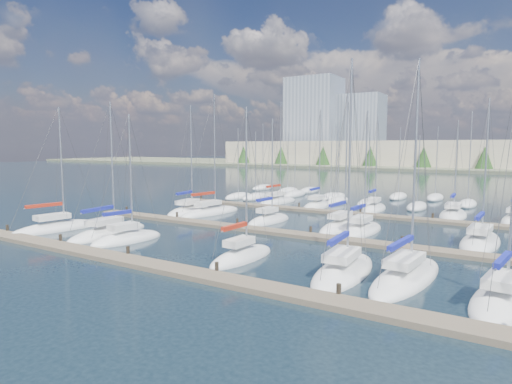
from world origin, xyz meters
The scene contains 23 objects.
ground centered at (0.00, 60.00, 0.00)m, with size 400.00×400.00×0.00m, color #182730.
dock_near centered at (0.00, 2.01, 0.15)m, with size 44.00×1.93×1.10m.
dock_mid centered at (0.00, 16.01, 0.15)m, with size 44.00×1.93×1.10m.
dock_far centered at (0.00, 30.01, 0.15)m, with size 44.00×1.93×1.10m.
sailboat_m centered at (17.29, 21.09, 0.17)m, with size 3.31×9.29×12.66m.
sailboat_f centered at (14.29, 8.16, 0.18)m, with size 3.63×10.06×13.89m.
sailboat_k centered at (5.09, 21.88, 0.19)m, with size 2.83×9.17×13.74m.
sailboat_p centered at (4.30, 35.27, 0.19)m, with size 2.75×7.43×12.61m.
sailboat_d centered at (3.25, 6.87, 0.19)m, with size 2.40×6.91×11.51m.
sailboat_b centered at (-11.80, 7.53, 0.17)m, with size 4.02×9.60×12.74m.
sailboat_o centered at (-2.82, 33.92, 0.19)m, with size 2.74×7.19×13.51m.
sailboat_j centered at (-2.65, 20.89, 0.19)m, with size 2.94×6.93×11.65m.
sailboat_g centered at (19.42, 6.77, 0.18)m, with size 3.94×8.43×13.57m.
sailboat_c centered at (-8.30, 6.59, 0.18)m, with size 3.43×6.96×11.45m.
sailboat_n centered at (-9.27, 34.78, 0.20)m, with size 3.27×8.53×14.95m.
sailboat_h centered at (-14.19, 21.48, 0.18)m, with size 4.27×8.53×13.68m.
sailboat_e centered at (10.63, 7.35, 0.18)m, with size 3.38×9.12×14.15m.
sailboat_i centered at (-11.34, 22.04, 0.19)m, with size 3.84×9.44×14.84m.
sailboat_l centered at (7.48, 20.68, 0.18)m, with size 2.92×7.94×12.00m.
sailboat_q centered at (13.49, 35.16, 0.17)m, with size 3.06×8.10×11.71m.
sailboat_a centered at (-17.83, 6.41, 0.18)m, with size 3.88×9.00×12.46m.
distant_boats centered at (-4.34, 43.76, 0.29)m, with size 36.93×20.75×13.30m.
shoreline centered at (-13.29, 149.77, 7.44)m, with size 400.00×60.00×38.00m.
Camera 1 is at (19.77, -17.88, 8.04)m, focal length 30.00 mm.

